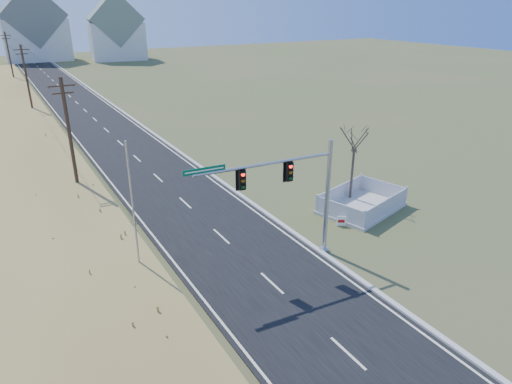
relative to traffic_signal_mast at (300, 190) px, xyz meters
name	(u,v)px	position (x,y,z in m)	size (l,w,h in m)	color
ground	(253,266)	(-2.65, 0.50, -4.25)	(260.00, 260.00, 0.00)	#445328
road	(79,105)	(-2.65, 50.50, -4.22)	(8.00, 180.00, 0.06)	black
curb	(109,102)	(1.50, 50.50, -4.16)	(0.30, 180.00, 0.18)	#B2AFA8
utility_pole_near	(70,138)	(-9.15, 15.50, 0.43)	(1.80, 0.26, 9.00)	#422D1E
utility_pole_mid	(27,81)	(-9.15, 45.50, 0.43)	(1.80, 0.26, 9.00)	#422D1E
utility_pole_far	(10,58)	(-9.15, 75.50, 0.43)	(1.80, 0.26, 9.00)	#422D1E
condo_n	(35,29)	(-0.65, 112.50, 3.36)	(15.27, 10.20, 18.54)	silver
condo_ne	(116,32)	(17.35, 104.50, 2.59)	(14.12, 10.51, 16.52)	silver
traffic_signal_mast	(300,190)	(0.00, 0.00, 0.00)	(8.61, 0.91, 6.87)	#9EA0A5
fence_enclosure	(361,206)	(7.86, 3.23, -3.98)	(6.84, 5.55, 1.36)	#B7B5AD
open_sign	(341,221)	(4.87, 1.91, -3.88)	(0.50, 0.32, 0.69)	white
flagpole	(136,231)	(-8.55, 2.05, -1.14)	(0.35, 0.35, 7.79)	#B7B5AD
bare_tree	(355,137)	(8.24, 4.90, 0.59)	(2.27, 2.27, 6.01)	#4C3F33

